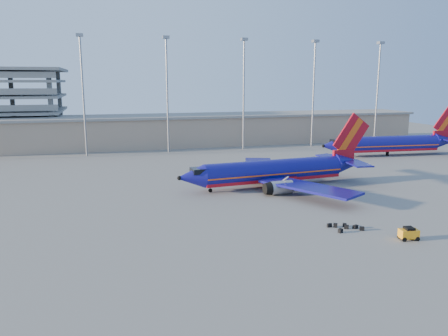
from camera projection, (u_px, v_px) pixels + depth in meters
The scene contains 7 objects.
ground at pixel (242, 196), 69.30m from camera, with size 220.00×220.00×0.00m, color slate.
terminal_building at pixel (214, 129), 125.89m from camera, with size 122.00×16.00×8.50m.
light_mast_row at pixel (206, 82), 110.65m from camera, with size 101.60×1.60×28.65m.
aircraft_main at pixel (277, 171), 75.00m from camera, with size 36.23×34.73×12.27m.
aircraft_second at pixel (392, 144), 106.19m from camera, with size 36.93×14.36×12.50m.
baggage_tug at pixel (409, 233), 49.89m from camera, with size 2.25×1.55×1.50m.
luggage_pile at pixel (346, 227), 53.67m from camera, with size 3.87×2.63×0.52m.
Camera 1 is at (-20.51, -63.94, 17.89)m, focal length 35.00 mm.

